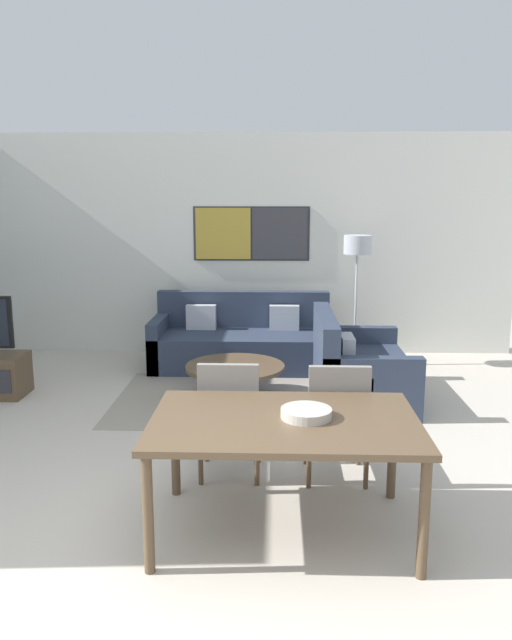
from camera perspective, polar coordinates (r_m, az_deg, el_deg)
ground_plane at (r=3.59m, az=-9.32°, el=-23.14°), size 24.00×24.00×0.00m
wall_back at (r=8.08m, az=-2.55°, el=6.88°), size 7.35×0.09×2.80m
area_rug at (r=6.36m, az=-1.91°, el=-7.23°), size 2.41×1.78×0.01m
sofa_main at (r=7.54m, az=-1.27°, el=-2.09°), size 2.12×0.92×0.87m
sofa_side at (r=6.41m, az=8.93°, el=-4.66°), size 0.92×1.48×0.87m
coffee_table at (r=6.28m, az=-1.92°, el=-4.91°), size 1.00×1.00×0.36m
dining_table at (r=3.77m, az=2.62°, el=-9.94°), size 1.59×1.03×0.73m
dining_chair_left at (r=4.52m, az=-2.42°, el=-8.41°), size 0.46×0.46×0.89m
dining_chair_centre at (r=4.50m, az=7.43°, el=-8.57°), size 0.46×0.46×0.89m
fruit_bowl at (r=3.75m, az=4.62°, el=-8.42°), size 0.31×0.31×0.06m
floor_lamp at (r=7.46m, az=9.24°, el=5.76°), size 0.33×0.33×1.57m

